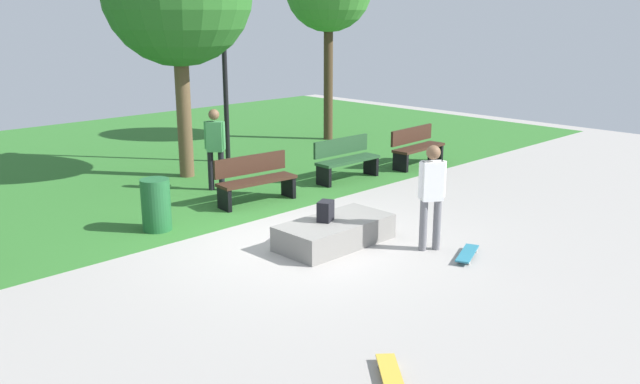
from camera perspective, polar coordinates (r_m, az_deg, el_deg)
The scene contains 13 objects.
ground_plane at distance 10.63m, azimuth -2.36°, elevation -4.28°, with size 28.00×28.00×0.00m, color #9E9993.
grass_lawn at distance 16.90m, azimuth -20.01°, elevation 2.18°, with size 26.60×12.72×0.01m, color #2D6B28.
concrete_ledge at distance 10.44m, azimuth 1.28°, elevation -3.50°, with size 1.89×0.93×0.40m, color gray.
backpack_on_ledge at distance 10.31m, azimuth 0.48°, elevation -1.65°, with size 0.28×0.20×0.32m, color black.
skater_performing_trick at distance 10.12m, azimuth 9.63°, elevation 0.17°, with size 0.38×0.34×1.64m.
skateboard_by_ledge at distance 10.16m, azimuth 12.61°, elevation -5.21°, with size 0.82×0.49×0.08m.
skateboard_spare at distance 6.85m, azimuth 6.14°, elevation -15.43°, with size 0.68×0.73×0.08m.
park_bench_near_path at distance 12.71m, azimuth -5.63°, elevation 1.18°, with size 1.64×0.62×0.91m.
park_bench_near_lamppost at distance 14.42m, azimuth 2.25°, elevation 2.93°, with size 1.61×0.50×0.91m.
park_bench_far_right at distance 15.93m, azimuth 8.34°, elevation 3.95°, with size 1.62×0.56×0.91m.
lamp_post at distance 16.08m, azimuth -8.32°, elevation 12.93°, with size 0.28×0.28×4.95m.
trash_bin at distance 11.38m, azimuth -13.98°, elevation -1.08°, with size 0.49×0.49×0.88m, color #1E592D.
pedestrian_with_backpack at distance 13.63m, azimuth -9.04°, elevation 4.30°, with size 0.45×0.44×1.68m.
Camera 1 is at (-6.69, -7.46, 3.54)m, focal length 37.04 mm.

